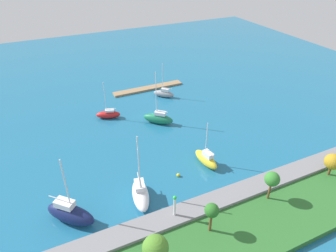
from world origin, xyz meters
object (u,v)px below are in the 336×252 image
park_tree_east (333,162)px  park_tree_center (155,248)px  sailboat_white_east_end (140,194)px  sailboat_yellow_far_north (206,159)px  park_tree_west (272,179)px  mooring_buoy_yellow (178,175)px  sailboat_navy_off_beacon (70,213)px  harbor_beacon (175,204)px  park_tree_mideast (212,211)px  sailboat_green_lone_south (158,118)px  sailboat_red_by_breakwater (108,114)px  pier_dock (148,88)px  sailboat_gray_lone_north (164,93)px

park_tree_east → park_tree_center: park_tree_center is taller
park_tree_center → sailboat_white_east_end: sailboat_white_east_end is taller
park_tree_center → sailboat_yellow_far_north: sailboat_yellow_far_north is taller
park_tree_west → mooring_buoy_yellow: (9.99, -11.61, -4.62)m
sailboat_navy_off_beacon → harbor_beacon: bearing=19.5°
park_tree_mideast → sailboat_white_east_end: size_ratio=0.39×
sailboat_navy_off_beacon → park_tree_west: bearing=27.1°
sailboat_green_lone_south → sailboat_navy_off_beacon: 30.56m
park_tree_center → park_tree_east: bearing=-174.1°
harbor_beacon → park_tree_west: 15.37m
harbor_beacon → sailboat_green_lone_south: sailboat_green_lone_south is taller
park_tree_mideast → mooring_buoy_yellow: 13.83m
harbor_beacon → park_tree_mideast: size_ratio=0.75×
park_tree_east → park_tree_center: (34.10, 3.50, 1.36)m
park_tree_west → sailboat_red_by_breakwater: 40.16m
sailboat_red_by_breakwater → park_tree_east: bearing=149.1°
pier_dock → sailboat_green_lone_south: (4.72, 17.78, 1.03)m
sailboat_green_lone_south → sailboat_navy_off_beacon: (22.97, 20.15, 0.33)m
sailboat_white_east_end → sailboat_green_lone_south: sailboat_white_east_end is taller
harbor_beacon → sailboat_yellow_far_north: bearing=-139.5°
harbor_beacon → park_tree_west: size_ratio=0.73×
sailboat_red_by_breakwater → sailboat_green_lone_south: size_ratio=0.73×
park_tree_west → park_tree_mideast: 11.67m
park_tree_west → pier_dock: bearing=-88.6°
harbor_beacon → sailboat_navy_off_beacon: sailboat_navy_off_beacon is taller
park_tree_mideast → sailboat_gray_lone_north: sailboat_gray_lone_north is taller
park_tree_west → sailboat_green_lone_south: (5.90, -29.71, -3.64)m
park_tree_east → harbor_beacon: bearing=-5.9°
park_tree_east → sailboat_navy_off_beacon: 43.35m
park_tree_center → sailboat_yellow_far_north: 23.73m
park_tree_west → sailboat_white_east_end: size_ratio=0.41×
sailboat_yellow_far_north → sailboat_gray_lone_north: (-4.52, -28.81, -0.21)m
sailboat_yellow_far_north → sailboat_red_by_breakwater: sailboat_red_by_breakwater is taller
park_tree_west → sailboat_yellow_far_north: (3.78, -12.48, -3.70)m
pier_dock → sailboat_green_lone_south: size_ratio=1.60×
sailboat_green_lone_south → mooring_buoy_yellow: (4.09, 18.10, -0.98)m
sailboat_navy_off_beacon → mooring_buoy_yellow: 19.04m
mooring_buoy_yellow → park_tree_mideast: bearing=83.0°
park_tree_center → mooring_buoy_yellow: 19.28m
park_tree_west → park_tree_center: (20.78, 3.60, 0.28)m
sailboat_gray_lone_north → sailboat_red_by_breakwater: bearing=58.9°
park_tree_mideast → sailboat_white_east_end: sailboat_white_east_end is taller
park_tree_center → sailboat_navy_off_beacon: bearing=-58.4°
sailboat_navy_off_beacon → sailboat_gray_lone_north: bearing=92.4°
park_tree_mideast → sailboat_red_by_breakwater: (3.92, -38.19, -3.89)m
mooring_buoy_yellow → sailboat_navy_off_beacon: bearing=6.2°
sailboat_yellow_far_north → sailboat_gray_lone_north: size_ratio=0.96×
sailboat_yellow_far_north → park_tree_mideast: bearing=144.1°
pier_dock → sailboat_gray_lone_north: sailboat_gray_lone_north is taller
park_tree_center → sailboat_navy_off_beacon: size_ratio=0.49×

